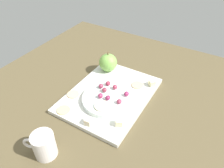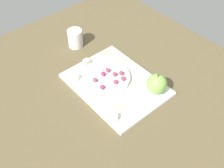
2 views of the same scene
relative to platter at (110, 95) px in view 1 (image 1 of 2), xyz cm
name	(u,v)px [view 1 (image 1 of 2)]	position (x,y,z in cm)	size (l,w,h in cm)	color
table	(106,106)	(3.96, 0.89, -2.35)	(114.26, 107.97, 3.12)	brown
platter	(110,95)	(0.00, 0.00, 0.00)	(37.85, 28.52, 1.59)	silver
serving_dish	(107,99)	(4.00, 1.47, 1.73)	(18.57, 18.57, 1.87)	white
apple_whole	(108,63)	(-13.06, -8.77, 4.71)	(7.82, 7.82, 7.82)	#7AB44C
apple_stem	(108,54)	(-13.06, -8.77, 9.22)	(0.50, 0.50, 1.20)	brown
cheese_cube_0	(119,123)	(11.75, 10.66, 1.90)	(2.21, 2.21, 2.21)	beige
cheese_cube_1	(88,122)	(16.56, 1.88, 1.90)	(2.21, 2.21, 2.21)	beige
cheese_cube_2	(152,83)	(-12.88, 11.92, 1.90)	(2.21, 2.21, 2.21)	beige
cracker_0	(73,94)	(7.77, -11.67, 1.00)	(4.74, 4.74, 0.40)	#DCB48E
cracker_1	(137,85)	(-9.88, 7.04, 1.00)	(4.74, 4.74, 0.40)	#E1B48B
cracker_2	(64,110)	(16.09, -9.32, 1.00)	(4.74, 4.74, 0.40)	#DCBF85
grape_0	(108,98)	(4.97, 2.21, 3.52)	(1.99, 1.79, 1.73)	#84274E
grape_1	(100,96)	(5.48, -0.60, 3.60)	(1.99, 1.79, 1.88)	#972D54
grape_2	(101,86)	(0.71, -3.53, 3.54)	(1.99, 1.79, 1.75)	#86314A
grape_3	(115,87)	(-1.51, 1.44, 3.59)	(1.99, 1.79, 1.85)	#983046
grape_4	(108,83)	(-2.06, -2.04, 3.54)	(1.99, 1.79, 1.76)	#982E45
grape_5	(126,94)	(-0.32, 6.98, 3.57)	(1.99, 1.79, 1.81)	#932955
grape_6	(119,101)	(4.51, 6.67, 3.53)	(1.99, 1.79, 1.74)	#92354E
grape_7	(104,90)	(1.94, -1.12, 3.57)	(1.99, 1.79, 1.82)	brown
apple_slice_0	(102,106)	(9.06, 2.36, 2.96)	(5.34, 5.34, 0.60)	beige
cup	(44,145)	(31.34, -3.16, 3.33)	(6.61, 9.44, 8.26)	silver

